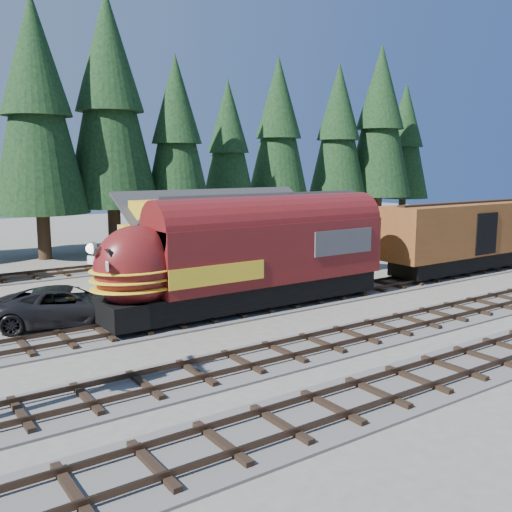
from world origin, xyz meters
TOP-DOWN VIEW (x-y plane):
  - ground at (0.00, 0.00)m, footprint 120.00×120.00m
  - track_siding at (10.00, 4.00)m, footprint 68.00×3.20m
  - track_spur at (-10.00, 18.00)m, footprint 32.00×3.20m
  - depot at (-0.00, 10.50)m, footprint 12.80×7.00m
  - conifer_backdrop at (6.50, 24.49)m, footprint 80.35×24.03m
  - locomotive at (-3.79, 4.00)m, footprint 14.84×2.95m
  - boxcar at (13.02, 4.00)m, footprint 12.98×2.78m
  - pickup_truck_a at (-11.14, 6.54)m, footprint 6.54×4.53m

SIDE VIEW (x-z plane):
  - ground at x=0.00m, z-range 0.00..0.00m
  - track_siding at x=10.00m, z-range -0.11..0.22m
  - track_spur at x=-10.00m, z-range -0.11..0.22m
  - pickup_truck_a at x=-11.14m, z-range 0.00..1.66m
  - locomotive at x=-3.79m, z-range 0.37..4.40m
  - boxcar at x=13.02m, z-range 0.44..4.52m
  - depot at x=0.00m, z-range 0.31..5.61m
  - conifer_backdrop at x=6.50m, z-range 1.56..18.72m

